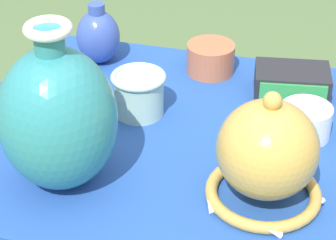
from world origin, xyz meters
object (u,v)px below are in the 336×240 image
object	(u,v)px
mosaic_tile_box	(292,82)
jar_round_cobalt	(98,36)
pot_squat_terracotta	(211,58)
cup_wide_slate	(56,89)
vase_tall_bulbous	(58,117)
pot_squat_porcelain	(305,121)
cup_wide_celadon	(139,93)
vase_dome_bell	(267,156)

from	to	relation	value
mosaic_tile_box	jar_round_cobalt	xyz separation A→B (m)	(-0.47, 0.04, 0.04)
pot_squat_terracotta	cup_wide_slate	xyz separation A→B (m)	(-0.28, -0.25, 0.01)
vase_tall_bulbous	pot_squat_porcelain	distance (m)	0.50
pot_squat_terracotta	vase_tall_bulbous	bearing A→B (deg)	-110.48
cup_wide_celadon	pot_squat_porcelain	xyz separation A→B (m)	(0.35, 0.01, -0.02)
cup_wide_celadon	pot_squat_terracotta	world-z (taller)	cup_wide_celadon
vase_tall_bulbous	pot_squat_porcelain	xyz separation A→B (m)	(0.41, 0.26, -0.10)
cup_wide_slate	pot_squat_porcelain	bearing A→B (deg)	4.19
pot_squat_terracotta	jar_round_cobalt	world-z (taller)	jar_round_cobalt
cup_wide_celadon	cup_wide_slate	xyz separation A→B (m)	(-0.17, -0.03, -0.00)
vase_dome_bell	cup_wide_celadon	xyz separation A→B (m)	(-0.29, 0.21, -0.04)
jar_round_cobalt	cup_wide_slate	world-z (taller)	jar_round_cobalt
vase_dome_bell	pot_squat_porcelain	distance (m)	0.23
pot_squat_porcelain	pot_squat_terracotta	bearing A→B (deg)	138.67
mosaic_tile_box	cup_wide_celadon	xyz separation A→B (m)	(-0.30, -0.16, 0.02)
cup_wide_celadon	pot_squat_terracotta	size ratio (longest dim) A/B	1.04
vase_tall_bulbous	jar_round_cobalt	distance (m)	0.47
jar_round_cobalt	pot_squat_porcelain	world-z (taller)	jar_round_cobalt
pot_squat_terracotta	cup_wide_celadon	bearing A→B (deg)	-116.62
pot_squat_porcelain	mosaic_tile_box	bearing A→B (deg)	105.68
cup_wide_slate	pot_squat_terracotta	bearing A→B (deg)	41.26
pot_squat_terracotta	cup_wide_slate	world-z (taller)	cup_wide_slate
mosaic_tile_box	cup_wide_slate	world-z (taller)	cup_wide_slate
mosaic_tile_box	pot_squat_terracotta	distance (m)	0.20
pot_squat_terracotta	mosaic_tile_box	bearing A→B (deg)	-16.09
vase_dome_bell	pot_squat_terracotta	distance (m)	0.47
vase_dome_bell	mosaic_tile_box	bearing A→B (deg)	88.47
cup_wide_celadon	vase_dome_bell	bearing A→B (deg)	-35.41
mosaic_tile_box	pot_squat_terracotta	bearing A→B (deg)	155.48
mosaic_tile_box	cup_wide_celadon	world-z (taller)	cup_wide_celadon
vase_tall_bulbous	mosaic_tile_box	distance (m)	0.57
mosaic_tile_box	jar_round_cobalt	size ratio (longest dim) A/B	1.18
jar_round_cobalt	mosaic_tile_box	bearing A→B (deg)	-4.59
vase_tall_bulbous	cup_wide_slate	size ratio (longest dim) A/B	2.49
mosaic_tile_box	cup_wide_celadon	distance (m)	0.34
vase_tall_bulbous	pot_squat_terracotta	distance (m)	0.51
vase_tall_bulbous	pot_squat_terracotta	size ratio (longest dim) A/B	2.81
mosaic_tile_box	cup_wide_slate	bearing A→B (deg)	-166.60
cup_wide_celadon	pot_squat_terracotta	xyz separation A→B (m)	(0.11, 0.22, -0.02)
mosaic_tile_box	cup_wide_slate	size ratio (longest dim) A/B	1.40
mosaic_tile_box	vase_dome_bell	bearing A→B (deg)	-99.96
mosaic_tile_box	pot_squat_porcelain	size ratio (longest dim) A/B	1.71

